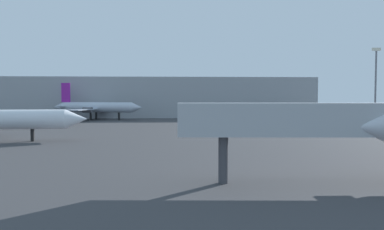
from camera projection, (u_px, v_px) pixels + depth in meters
airplane_distant at (96, 107)px, 103.13m from camera, size 24.79×23.12×9.70m
jet_bridge at (359, 121)px, 28.25m from camera, size 24.04×3.80×6.00m
light_mast_right at (376, 79)px, 109.80m from camera, size 2.40×0.50×19.61m
terminal_building at (158, 97)px, 122.23m from camera, size 91.91×24.45×11.60m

